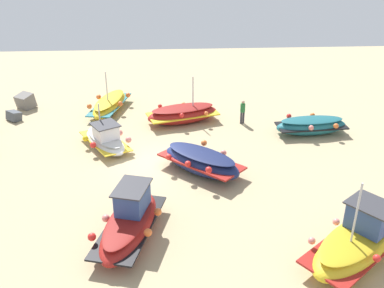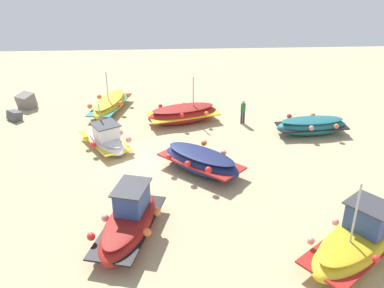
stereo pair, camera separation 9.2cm
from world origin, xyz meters
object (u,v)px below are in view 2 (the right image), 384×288
Objects in this scene: fishing_boat_2 at (106,139)px; fishing_boat_5 at (110,104)px; fishing_boat_1 at (129,222)px; fishing_boat_6 at (355,244)px; fishing_boat_4 at (201,161)px; fishing_boat_3 at (312,126)px; person_walking at (243,110)px; fishing_boat_0 at (183,114)px.

fishing_boat_2 is 5.94m from fishing_boat_5.
fishing_boat_6 is at bearing -86.70° from fishing_boat_1.
fishing_boat_2 is 0.91× the size of fishing_boat_4.
fishing_boat_5 reaches higher than fishing_boat_3.
fishing_boat_2 is at bearing 11.41° from fishing_boat_4.
fishing_boat_0 is at bearing 74.85° from person_walking.
fishing_boat_3 is 2.85× the size of person_walking.
fishing_boat_1 is at bearing 60.62° from fishing_boat_0.
fishing_boat_4 is (-3.26, -5.44, 0.10)m from fishing_boat_2.
fishing_boat_6 is at bearing 96.82° from fishing_boat_0.
person_walking is at bearing 157.25° from fishing_boat_0.
fishing_boat_1 is 1.04× the size of fishing_boat_6.
person_walking is (13.63, 2.14, 0.18)m from fishing_boat_6.
fishing_boat_4 is (-6.80, -0.69, 0.03)m from fishing_boat_0.
fishing_boat_6 is (-14.04, -6.12, 0.15)m from fishing_boat_0.
fishing_boat_2 is 2.71× the size of person_walking.
fishing_boat_1 is at bearing -156.97° from fishing_boat_5.
person_walking reaches higher than fishing_boat_4.
person_walking is (11.66, -6.69, 0.21)m from fishing_boat_1.
fishing_boat_6 is at bearing 76.13° from fishing_boat_3.
fishing_boat_3 is 0.96× the size of fishing_boat_4.
fishing_boat_2 is 6.35m from fishing_boat_4.
fishing_boat_4 is at bearing -134.11° from fishing_boat_5.
fishing_boat_4 is 7.19m from person_walking.
fishing_boat_2 is at bearing -162.69° from fishing_boat_5.
fishing_boat_1 is 9.05m from fishing_boat_6.
person_walking is (-0.42, -3.98, 0.33)m from fishing_boat_0.
fishing_boat_2 reaches higher than person_walking.
fishing_boat_5 is at bearing -15.21° from fishing_boat_4.
fishing_boat_1 is (-12.08, 2.71, 0.11)m from fishing_boat_0.
fishing_boat_5 is at bearing -24.24° from fishing_boat_3.
fishing_boat_2 is at bearing 19.96° from fishing_boat_0.
person_walking is at bearing -74.86° from fishing_boat_4.
fishing_boat_6 is (-1.97, -8.83, 0.03)m from fishing_boat_1.
fishing_boat_0 is 4.01m from person_walking.
fishing_boat_5 is (4.76, 13.21, -0.06)m from fishing_boat_3.
fishing_boat_4 is 0.91× the size of fishing_boat_5.
fishing_boat_6 is (-10.50, -10.87, 0.21)m from fishing_boat_2.
person_walking is at bearing -93.65° from fishing_boat_5.
fishing_boat_6 is (-11.68, 1.94, 0.19)m from fishing_boat_3.
fishing_boat_0 reaches higher than fishing_boat_1.
fishing_boat_0 is 0.97× the size of fishing_boat_5.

